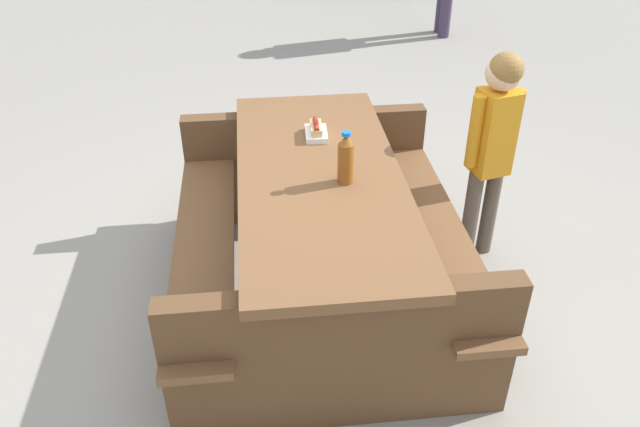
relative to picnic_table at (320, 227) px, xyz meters
The scene contains 5 objects.
ground_plane 0.44m from the picnic_table, ahead, with size 30.00×30.00×0.00m, color gray.
picnic_table is the anchor object (origin of this frame).
soda_bottle 0.44m from the picnic_table, 124.34° to the right, with size 0.07×0.07×0.25m.
hotdog_tray 0.50m from the picnic_table, ahead, with size 0.19×0.12×0.08m.
child_in_coat 1.02m from the picnic_table, 66.20° to the right, with size 0.22×0.28×1.19m.
Camera 1 is at (-2.54, -0.01, 2.22)m, focal length 35.53 mm.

